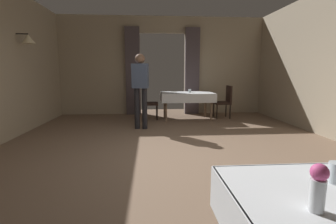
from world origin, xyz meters
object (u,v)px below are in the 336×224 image
(dining_table_mid, at_px, (187,96))
(plate_mid_a, at_px, (174,92))
(chair_mid_left, at_px, (147,101))
(glass_mid_b, at_px, (190,91))
(person_waiter_by_doorway, at_px, (140,85))
(chair_mid_right, at_px, (225,100))
(flower_vase_near, at_px, (318,186))

(dining_table_mid, xyz_separation_m, plate_mid_a, (-0.36, 0.22, 0.09))
(plate_mid_a, bearing_deg, chair_mid_left, -172.50)
(glass_mid_b, distance_m, person_waiter_by_doorway, 1.73)
(chair_mid_left, bearing_deg, chair_mid_right, -0.31)
(dining_table_mid, relative_size, chair_mid_left, 1.57)
(plate_mid_a, distance_m, person_waiter_by_doorway, 1.63)
(flower_vase_near, bearing_deg, chair_mid_left, 96.97)
(dining_table_mid, xyz_separation_m, person_waiter_by_doorway, (-1.25, -1.12, 0.36))
(chair_mid_right, height_order, glass_mid_b, chair_mid_right)
(chair_mid_right, bearing_deg, plate_mid_a, 175.64)
(plate_mid_a, xyz_separation_m, person_waiter_by_doorway, (-0.90, -1.33, 0.27))
(flower_vase_near, bearing_deg, person_waiter_by_doorway, 100.34)
(dining_table_mid, height_order, person_waiter_by_doorway, person_waiter_by_doorway)
(chair_mid_left, bearing_deg, person_waiter_by_doorway, -96.37)
(flower_vase_near, xyz_separation_m, glass_mid_b, (0.45, 5.89, -0.06))
(dining_table_mid, distance_m, flower_vase_near, 5.93)
(glass_mid_b, bearing_deg, plate_mid_a, 150.47)
(plate_mid_a, bearing_deg, person_waiter_by_doorway, -123.91)
(chair_mid_left, height_order, chair_mid_right, same)
(glass_mid_b, bearing_deg, person_waiter_by_doorway, -140.48)
(chair_mid_left, distance_m, chair_mid_right, 2.23)
(chair_mid_right, distance_m, flower_vase_near, 6.21)
(dining_table_mid, bearing_deg, plate_mid_a, 148.59)
(chair_mid_left, distance_m, glass_mid_b, 1.23)
(flower_vase_near, xyz_separation_m, plate_mid_a, (0.02, 6.13, -0.10))
(chair_mid_left, relative_size, plate_mid_a, 4.99)
(dining_table_mid, height_order, plate_mid_a, plate_mid_a)
(person_waiter_by_doorway, bearing_deg, glass_mid_b, 39.52)
(plate_mid_a, bearing_deg, chair_mid_right, -4.36)
(chair_mid_left, height_order, glass_mid_b, chair_mid_left)
(plate_mid_a, relative_size, person_waiter_by_doorway, 0.11)
(dining_table_mid, distance_m, chair_mid_left, 1.13)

